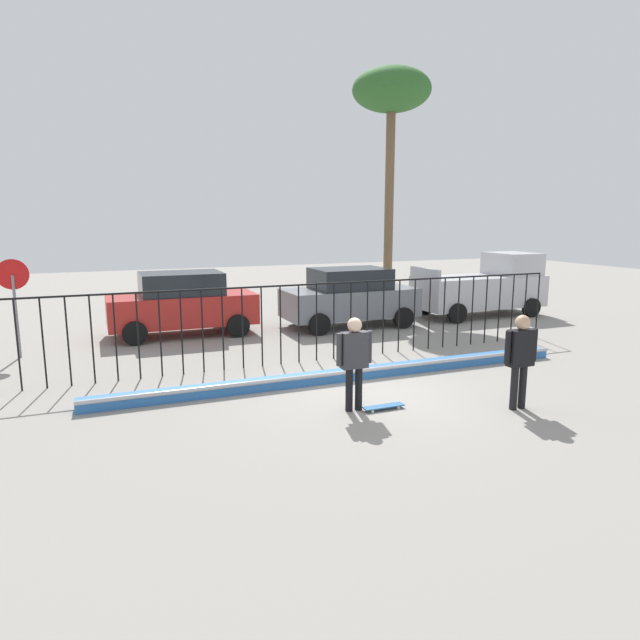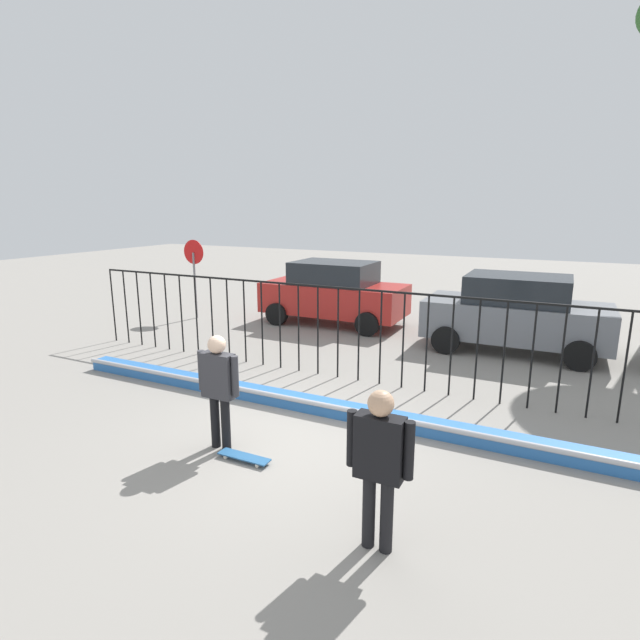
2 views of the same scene
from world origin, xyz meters
name	(u,v)px [view 2 (image 2 of 2)]	position (x,y,z in m)	size (l,w,h in m)	color
ground_plane	(286,439)	(0.00, 0.00, 0.00)	(60.00, 60.00, 0.00)	gray
bowl_coping_ledge	(319,406)	(0.00, 1.16, 0.12)	(11.00, 0.40, 0.27)	#2D6BB7
perimeter_fence	(359,325)	(0.00, 2.97, 1.18)	(14.04, 0.04, 1.93)	black
skateboarder	(218,382)	(-0.73, -0.67, 1.04)	(0.70, 0.26, 1.74)	black
skateboard	(244,457)	(-0.20, -0.84, 0.06)	(0.80, 0.20, 0.07)	#26598C
camera_operator	(379,456)	(2.13, -1.75, 1.06)	(0.72, 0.27, 1.77)	black
parked_car_red	(334,292)	(-2.59, 7.38, 0.97)	(4.30, 2.12, 1.90)	#B2231E
parked_car_gray	(516,313)	(2.65, 6.66, 0.97)	(4.30, 2.12, 1.90)	slate
stop_sign	(194,268)	(-6.87, 6.11, 1.62)	(0.76, 0.07, 2.50)	slate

